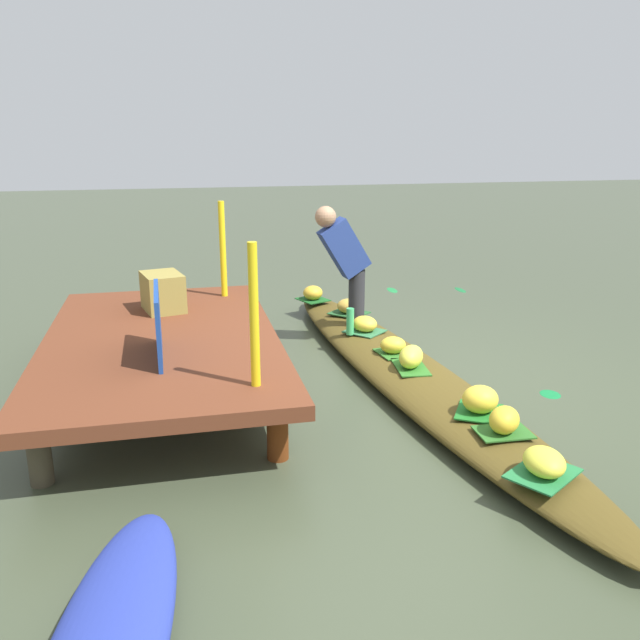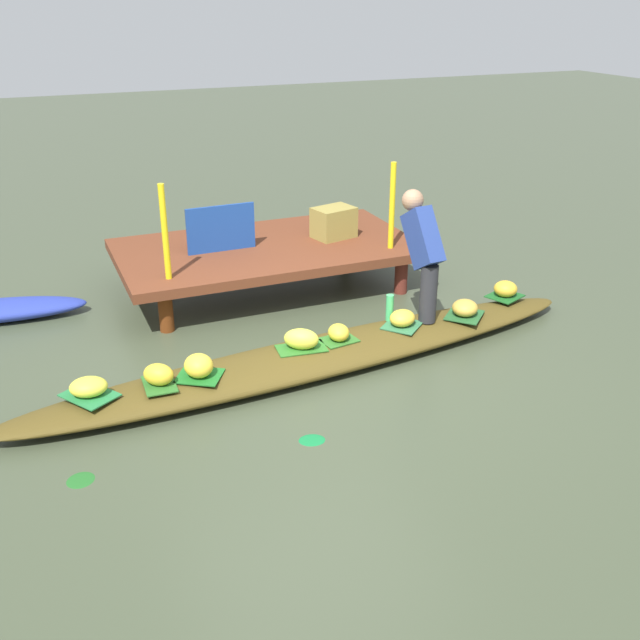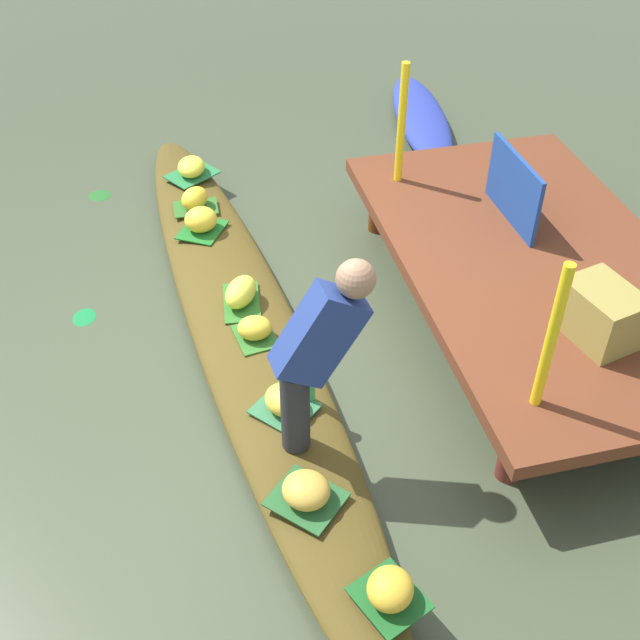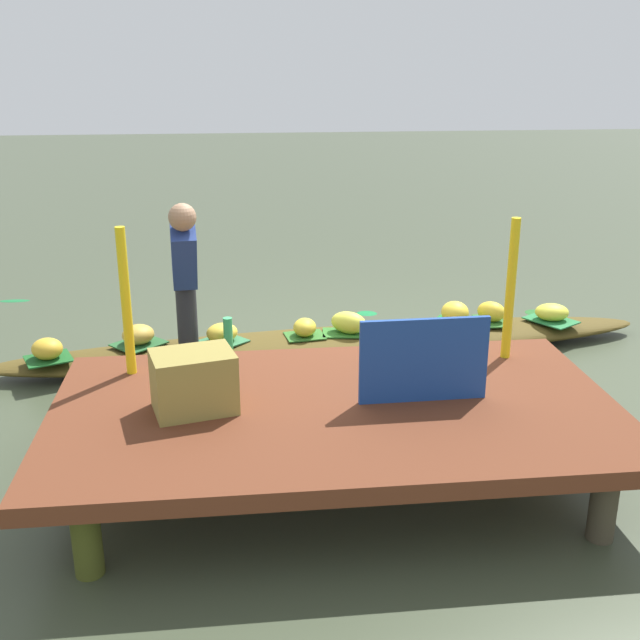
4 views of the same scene
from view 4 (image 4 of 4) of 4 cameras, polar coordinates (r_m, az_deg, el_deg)
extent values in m
plane|color=#3D4631|center=(6.40, 0.90, -2.64)|extent=(40.00, 40.00, 0.00)
cube|color=brown|center=(4.40, 1.15, -6.85)|extent=(3.20, 1.80, 0.10)
cylinder|color=#5E2B0F|center=(5.43, 13.67, -5.05)|extent=(0.14, 0.14, 0.39)
cylinder|color=#5E251B|center=(5.18, -14.23, -6.33)|extent=(0.14, 0.14, 0.39)
cylinder|color=#423B2B|center=(4.27, 20.25, -12.74)|extent=(0.14, 0.14, 0.39)
cylinder|color=#454C19|center=(3.94, -16.90, -15.22)|extent=(0.14, 0.14, 0.39)
ellipsoid|color=#4D3E17|center=(6.37, 0.90, -1.83)|extent=(5.52, 1.22, 0.19)
cube|color=#24592A|center=(6.26, -13.27, -1.71)|extent=(0.48, 0.48, 0.01)
ellipsoid|color=gold|center=(6.24, -13.32, -1.06)|extent=(0.35, 0.35, 0.15)
cube|color=#2F6924|center=(6.27, -1.13, -1.17)|extent=(0.34, 0.28, 0.01)
ellipsoid|color=gold|center=(6.24, -1.14, -0.55)|extent=(0.22, 0.25, 0.15)
cube|color=#195620|center=(6.15, -19.47, -2.72)|extent=(0.41, 0.39, 0.01)
ellipsoid|color=gold|center=(6.12, -19.55, -2.02)|extent=(0.31, 0.31, 0.16)
cube|color=#1C6823|center=(6.67, 9.92, -0.20)|extent=(0.45, 0.44, 0.01)
ellipsoid|color=yellow|center=(6.64, 9.97, 0.56)|extent=(0.26, 0.28, 0.19)
cube|color=#2C6C24|center=(6.33, 2.12, -0.96)|extent=(0.45, 0.29, 0.01)
ellipsoid|color=#E7E343|center=(6.30, 2.13, -0.20)|extent=(0.36, 0.32, 0.18)
cube|color=#2A6324|center=(6.77, 12.52, -0.08)|extent=(0.25, 0.35, 0.01)
ellipsoid|color=yellow|center=(6.75, 12.57, 0.61)|extent=(0.31, 0.30, 0.17)
cube|color=#306E43|center=(6.19, -7.24, -1.58)|extent=(0.45, 0.45, 0.01)
ellipsoid|color=yellow|center=(6.17, -7.27, -0.94)|extent=(0.32, 0.30, 0.15)
cube|color=#23713A|center=(6.93, 16.74, -0.01)|extent=(0.46, 0.50, 0.01)
ellipsoid|color=yellow|center=(6.91, 16.79, 0.56)|extent=(0.33, 0.28, 0.15)
cylinder|color=#28282D|center=(6.11, -9.84, 0.68)|extent=(0.16, 0.16, 0.55)
cube|color=navy|center=(5.84, -10.06, 4.90)|extent=(0.23, 0.53, 0.59)
sphere|color=#9E7556|center=(5.59, -10.16, 7.50)|extent=(0.20, 0.20, 0.20)
cylinder|color=#40B869|center=(6.00, -6.82, -1.00)|extent=(0.07, 0.07, 0.25)
cube|color=navy|center=(4.37, 7.70, -2.97)|extent=(0.74, 0.04, 0.49)
cylinder|color=yellow|center=(5.04, 13.93, 2.22)|extent=(0.06, 0.06, 0.92)
cylinder|color=yellow|center=(4.79, -14.18, 1.30)|extent=(0.06, 0.06, 0.92)
cube|color=olive|center=(4.30, -9.34, -4.52)|extent=(0.50, 0.41, 0.34)
ellipsoid|color=#1F5C21|center=(7.75, 15.61, 0.56)|extent=(0.27, 0.27, 0.01)
ellipsoid|color=#147336|center=(7.45, 3.49, 0.52)|extent=(0.23, 0.20, 0.01)
ellipsoid|color=#1A6834|center=(8.42, -21.68, 1.35)|extent=(0.31, 0.12, 0.01)
camera|label=1|loc=(6.94, 48.65, 10.26)|focal=36.78mm
camera|label=2|loc=(11.64, 9.03, 22.01)|focal=41.60mm
camera|label=3|loc=(7.25, -37.05, 25.39)|focal=44.32mm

